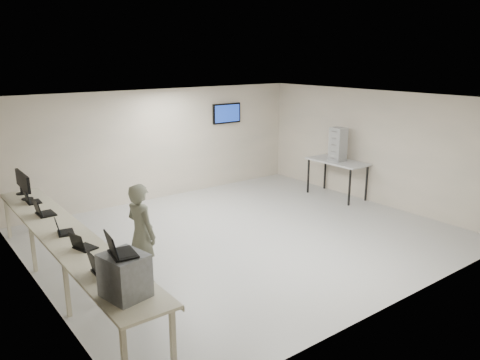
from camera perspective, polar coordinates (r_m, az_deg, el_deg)
room at (r=9.36m, az=0.69°, el=1.39°), size 8.01×7.01×2.81m
workbench at (r=7.89m, az=-20.41°, el=-6.66°), size 0.76×6.00×0.90m
equipment_box at (r=5.64m, az=-13.87°, el=-11.23°), size 0.53×0.57×0.52m
laptop_on_box at (r=5.49m, az=-14.64°, el=-8.23°), size 0.34×0.40×0.29m
laptop_0 at (r=6.30m, az=-16.52°, el=-10.36°), size 0.33×0.40×0.31m
laptop_1 at (r=7.17m, az=-18.74°, el=-7.49°), size 0.34×0.37×0.25m
laptop_2 at (r=7.85m, az=-20.85°, el=-5.72°), size 0.32×0.36×0.25m
laptop_3 at (r=8.88m, az=-22.97°, el=-3.49°), size 0.32×0.39×0.30m
laptop_4 at (r=9.69m, az=-24.16°, el=-2.20°), size 0.28×0.34×0.26m
monitor_near at (r=9.92m, az=-24.65°, el=-0.53°), size 0.22×0.49×0.48m
monitor_far at (r=10.35m, az=-25.22°, el=0.01°), size 0.22×0.49×0.48m
soldier at (r=7.69m, az=-11.92°, el=-6.48°), size 0.50×0.67×1.68m
side_table at (r=12.38m, az=11.80°, el=2.01°), size 0.75×1.61×0.97m
storage_bins at (r=12.27m, az=11.86°, el=4.29°), size 0.33×0.36×0.86m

